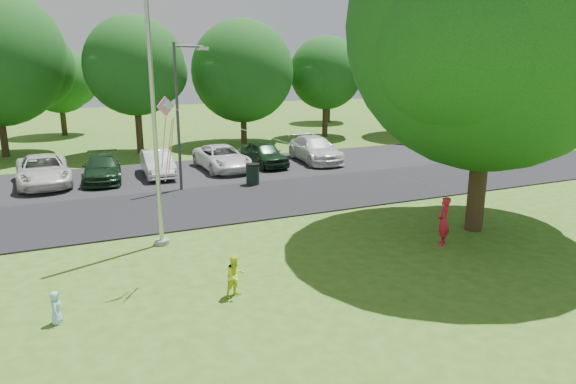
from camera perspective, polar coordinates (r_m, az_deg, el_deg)
name	(u,v)px	position (r m, az deg, el deg)	size (l,w,h in m)	color
ground	(325,284)	(14.32, 4.12, -10.17)	(120.00, 120.00, 0.00)	#38641A
park_road	(227,202)	(22.18, -6.79, -1.15)	(60.00, 6.00, 0.06)	black
parking_strip	(191,173)	(28.29, -10.70, 2.10)	(42.00, 7.00, 0.06)	black
flagpole	(154,119)	(16.78, -14.67, 7.86)	(0.50, 0.50, 10.00)	#B7BABF
street_lamp	(182,104)	(24.17, -11.70, 9.60)	(1.80, 0.86, 6.72)	#3F3F44
trash_can	(253,175)	(25.06, -3.94, 1.94)	(0.68, 0.68, 1.08)	black
big_tree	(491,34)	(18.80, 21.67, 16.04)	(10.09, 9.61, 11.86)	#332316
tree_row	(180,64)	(36.53, -11.91, 13.76)	(64.35, 11.94, 10.88)	#332316
horizon_trees	(185,80)	(46.51, -11.36, 12.13)	(77.46, 7.20, 7.02)	#332316
parked_cars	(189,160)	(28.17, -10.92, 3.53)	(17.30, 5.24, 1.46)	silver
woman	(443,221)	(17.69, 16.89, -3.10)	(0.59, 0.39, 1.63)	red
child_yellow	(235,276)	(13.46, -5.88, -9.26)	(0.55, 0.43, 1.13)	#E0F126
child_blue	(56,308)	(13.29, -24.39, -11.62)	(0.39, 0.26, 0.80)	#99DCEB
kite	(182,127)	(13.88, -11.71, 7.05)	(8.95, 1.06, 3.22)	pink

